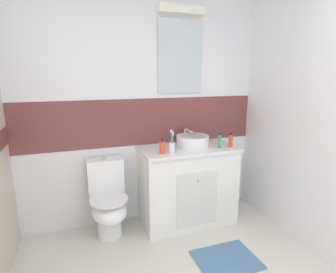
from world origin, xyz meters
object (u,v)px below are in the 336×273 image
at_px(toothbrush_cup, 172,146).
at_px(toilet, 108,201).
at_px(toothpaste_tube_upright, 219,141).
at_px(deodorant_spray_can, 231,140).
at_px(sink_basin, 192,141).
at_px(soap_dispenser, 162,147).

bearing_deg(toothbrush_cup, toilet, 166.11).
bearing_deg(toilet, toothpaste_tube_upright, -8.08).
xyz_separation_m(toilet, toothpaste_tube_upright, (1.14, -0.16, 0.57)).
bearing_deg(toothpaste_tube_upright, deodorant_spray_can, 1.64).
bearing_deg(deodorant_spray_can, toilet, 172.95).
relative_size(toothbrush_cup, toothpaste_tube_upright, 1.42).
relative_size(toilet, toothpaste_tube_upright, 4.79).
height_order(toothpaste_tube_upright, deodorant_spray_can, toothpaste_tube_upright).
relative_size(sink_basin, deodorant_spray_can, 2.57).
bearing_deg(soap_dispenser, toilet, 164.69).
distance_m(toilet, soap_dispenser, 0.77).
distance_m(toothbrush_cup, toothpaste_tube_upright, 0.52).
bearing_deg(soap_dispenser, deodorant_spray_can, -1.08).
relative_size(soap_dispenser, toothpaste_tube_upright, 0.97).
bearing_deg(sink_basin, toothbrush_cup, -151.92).
xyz_separation_m(soap_dispenser, toothpaste_tube_upright, (0.62, -0.02, 0.02)).
relative_size(toothbrush_cup, deodorant_spray_can, 1.52).
height_order(sink_basin, toothpaste_tube_upright, toothpaste_tube_upright).
xyz_separation_m(toothpaste_tube_upright, deodorant_spray_can, (0.14, 0.00, -0.01)).
relative_size(sink_basin, soap_dispenser, 2.48).
distance_m(soap_dispenser, deodorant_spray_can, 0.75).
bearing_deg(sink_basin, deodorant_spray_can, -23.67).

